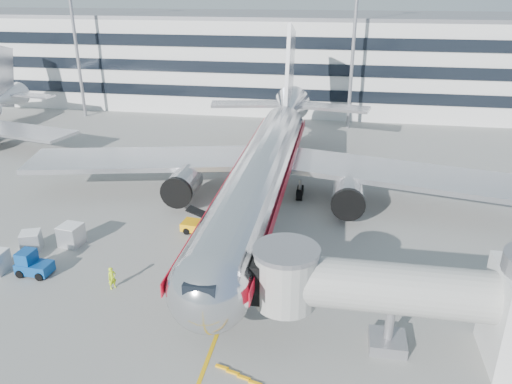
% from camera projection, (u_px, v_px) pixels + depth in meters
% --- Properties ---
extents(ground, '(180.00, 180.00, 0.00)m').
position_uv_depth(ground, '(243.00, 264.00, 39.35)').
color(ground, gray).
rests_on(ground, ground).
extents(lead_in_line, '(0.25, 70.00, 0.01)m').
position_uv_depth(lead_in_line, '(263.00, 211.00, 48.43)').
color(lead_in_line, '#E0A70B').
rests_on(lead_in_line, ground).
extents(main_jet, '(50.95, 48.70, 16.06)m').
position_uv_depth(main_jet, '(266.00, 164.00, 48.35)').
color(main_jet, silver).
rests_on(main_jet, ground).
extents(jet_bridge, '(17.80, 4.50, 7.00)m').
position_uv_depth(jet_bridge, '(423.00, 296.00, 28.68)').
color(jet_bridge, silver).
rests_on(jet_bridge, ground).
extents(terminal, '(150.00, 24.25, 15.60)m').
position_uv_depth(terminal, '(305.00, 60.00, 88.96)').
color(terminal, silver).
rests_on(terminal, ground).
extents(light_mast_west, '(2.40, 1.20, 25.45)m').
position_uv_depth(light_mast_west, '(73.00, 22.00, 77.19)').
color(light_mast_west, gray).
rests_on(light_mast_west, ground).
extents(light_mast_centre, '(2.40, 1.20, 25.45)m').
position_uv_depth(light_mast_centre, '(355.00, 26.00, 70.48)').
color(light_mast_centre, gray).
rests_on(light_mast_centre, ground).
extents(belt_loader, '(4.85, 2.14, 2.28)m').
position_uv_depth(belt_loader, '(207.00, 226.00, 44.00)').
color(belt_loader, '#FFAB0A').
rests_on(belt_loader, ground).
extents(baggage_tug, '(2.64, 1.77, 1.92)m').
position_uv_depth(baggage_tug, '(32.00, 264.00, 37.71)').
color(baggage_tug, navy).
rests_on(baggage_tug, ground).
extents(cargo_container_right, '(1.96, 1.96, 1.61)m').
position_uv_depth(cargo_container_right, '(31.00, 241.00, 41.19)').
color(cargo_container_right, silver).
rests_on(cargo_container_right, ground).
extents(cargo_container_front, '(1.92, 1.92, 1.82)m').
position_uv_depth(cargo_container_front, '(71.00, 235.00, 41.93)').
color(cargo_container_front, silver).
rests_on(cargo_container_front, ground).
extents(ramp_worker, '(0.70, 0.74, 1.70)m').
position_uv_depth(ramp_worker, '(112.00, 278.00, 35.94)').
color(ramp_worker, '#D3FF1A').
rests_on(ramp_worker, ground).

